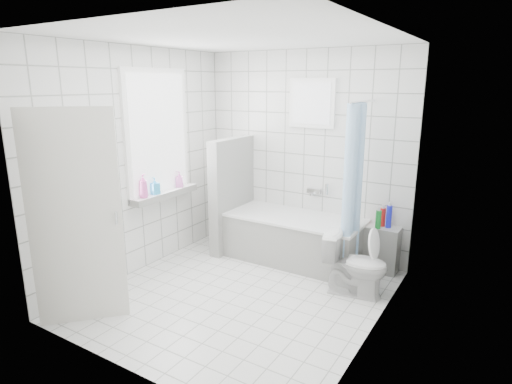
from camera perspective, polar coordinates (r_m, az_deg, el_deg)
The scene contains 19 objects.
ground at distance 4.70m, azimuth -2.11°, elevation -13.44°, with size 3.00×3.00×0.00m, color white.
ceiling at distance 4.18m, azimuth -2.45°, elevation 19.93°, with size 3.00×3.00×0.00m, color white.
wall_back at distance 5.54m, azimuth 6.41°, elevation 4.99°, with size 2.80×0.02×2.60m, color white.
wall_front at distance 3.16m, azimuth -17.56°, elevation -2.71°, with size 2.80×0.02×2.60m, color white.
wall_left at distance 5.16m, azimuth -15.34°, elevation 3.86°, with size 0.02×3.00×2.60m, color white.
wall_right at distance 3.69m, azimuth 16.14°, elevation -0.23°, with size 0.02×3.00×2.60m, color white.
window_left at distance 5.29m, azimuth -12.85°, elevation 7.56°, with size 0.01×0.90×1.40m, color white.
window_back at distance 5.40m, azimuth 7.38°, elevation 11.65°, with size 0.50×0.01×0.50m, color white.
window_sill at distance 5.39m, azimuth -12.07°, elevation -0.29°, with size 0.18×1.02×0.08m, color white.
door at distance 4.18m, azimuth -22.90°, elevation -3.40°, with size 0.04×0.80×2.00m, color silver.
bathtub at distance 5.44m, azimuth 5.13°, elevation -6.16°, with size 1.70×0.77×0.58m.
partition_wall at distance 5.71m, azimuth -3.21°, elevation -0.32°, with size 0.15×0.85×1.50m, color white.
tiled_ledge at distance 5.34m, azimuth 16.37°, elevation -7.30°, with size 0.40×0.24×0.55m, color white.
toilet at distance 4.69m, azimuth 13.12°, elevation -9.41°, with size 0.37×0.65×0.67m, color white.
curtain_rod at distance 4.79m, azimuth 14.11°, elevation 11.62°, with size 0.02×0.02×0.80m, color silver.
shower_curtain at distance 4.79m, azimuth 12.98°, elevation 0.78°, with size 0.14×0.48×1.78m, color #4992D8, non-canonical shape.
tub_faucet at distance 5.53m, azimuth 7.74°, elevation 0.16°, with size 0.18×0.06×0.06m, color silver.
sill_bottles at distance 5.25m, azimuth -13.15°, elevation 1.05°, with size 0.13×0.74×0.28m.
ledge_bottles at distance 5.20m, azimuth 16.66°, elevation -3.31°, with size 0.16×0.18×0.27m.
Camera 1 is at (2.32, -3.46, 2.19)m, focal length 30.00 mm.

